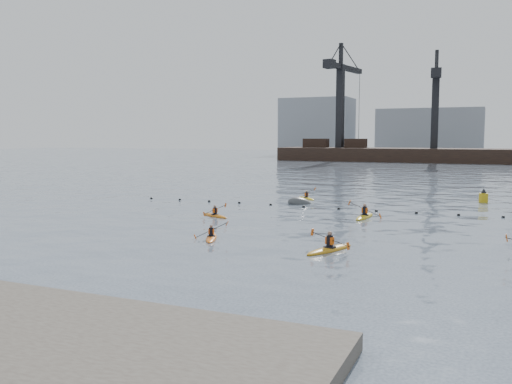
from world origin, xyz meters
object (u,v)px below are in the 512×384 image
Objects in this scene: kayaker_5 at (306,198)px; mooring_buoy at (300,204)px; kayaker_2 at (215,215)px; nav_buoy at (483,198)px; kayaker_0 at (211,237)px; kayaker_1 at (330,249)px; kayaker_3 at (365,216)px.

kayaker_5 is 3.83m from mooring_buoy.
kayaker_2 is 2.03× the size of nav_buoy.
mooring_buoy is 16.38m from nav_buoy.
kayaker_5 is (-1.21, 21.09, -0.00)m from kayaker_0.
kayaker_1 is at bearing -105.37° from nav_buoy.
nav_buoy is at bearing 36.59° from kayaker_0.
kayaker_1 is 13.71m from kayaker_2.
kayaker_2 is 0.80× the size of kayaker_3.
kayaker_5 is at bearing -166.64° from nav_buoy.
kayaker_3 is at bearing -120.49° from nav_buoy.
kayaker_3 is 15.24m from nav_buoy.
nav_buoy reaches higher than kayaker_0.
kayaker_5 is (-8.31, 21.58, -0.02)m from kayaker_1.
kayaker_1 is at bearing -66.68° from mooring_buoy.
kayaker_5 is at bearing 17.23° from kayaker_2.
kayaker_1 is at bearing -27.81° from kayaker_0.
kayaker_2 is 10.10m from mooring_buoy.
kayaker_2 is at bearing -108.91° from mooring_buoy.
kayaker_1 is 1.00× the size of kayaker_3.
nav_buoy is (6.93, 25.20, 0.32)m from kayaker_1.
kayaker_3 reaches higher than kayaker_5.
kayaker_3 is at bearing -97.84° from kayaker_5.
kayaker_2 is at bearing 92.54° from kayaker_0.
nav_buoy reaches higher than kayaker_5.
kayaker_1 is (7.10, -0.50, 0.02)m from kayaker_0.
nav_buoy reaches higher than kayaker_2.
kayaker_0 is at bearing -132.84° from kayaker_5.
kayaker_1 is 1.25× the size of kayaker_2.
nav_buoy is (17.88, 16.95, 0.34)m from kayaker_2.
nav_buoy is (14.03, 24.71, 0.34)m from kayaker_0.
kayaker_0 is 7.12m from kayaker_1.
kayaker_2 reaches higher than mooring_buoy.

